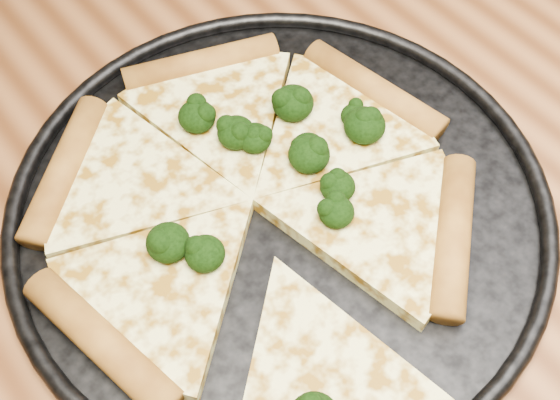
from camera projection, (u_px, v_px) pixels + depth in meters
dining_table at (316, 232)px, 0.63m from camera, size 1.20×0.90×0.75m
pizza_pan at (280, 206)px, 0.53m from camera, size 0.40×0.40×0.02m
pizza at (257, 211)px, 0.52m from camera, size 0.33×0.38×0.02m
broccoli_florets at (280, 177)px, 0.52m from camera, size 0.20×0.26×0.02m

